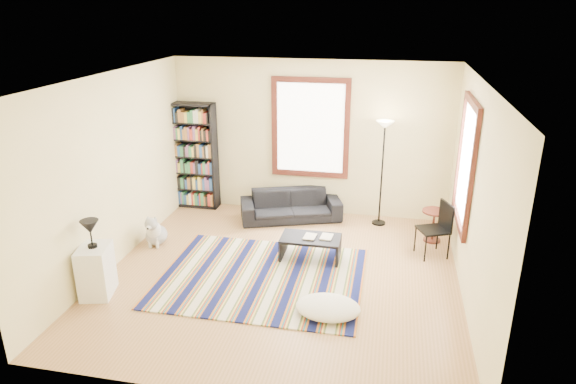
% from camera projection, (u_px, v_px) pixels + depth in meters
% --- Properties ---
extents(floor, '(5.00, 5.00, 0.10)m').
position_uv_depth(floor, '(281.00, 278.00, 7.43)').
color(floor, '#AC7C4E').
rests_on(floor, ground).
extents(ceiling, '(5.00, 5.00, 0.10)m').
position_uv_depth(ceiling, '(280.00, 75.00, 6.43)').
color(ceiling, white).
rests_on(ceiling, floor).
extents(wall_back, '(5.00, 0.10, 2.80)m').
position_uv_depth(wall_back, '(311.00, 138.00, 9.27)').
color(wall_back, beige).
rests_on(wall_back, floor).
extents(wall_front, '(5.00, 0.10, 2.80)m').
position_uv_depth(wall_front, '(219.00, 276.00, 4.59)').
color(wall_front, beige).
rests_on(wall_front, floor).
extents(wall_left, '(0.10, 5.00, 2.80)m').
position_uv_depth(wall_left, '(109.00, 172.00, 7.41)').
color(wall_left, beige).
rests_on(wall_left, floor).
extents(wall_right, '(0.10, 5.00, 2.80)m').
position_uv_depth(wall_right, '(478.00, 197.00, 6.45)').
color(wall_right, beige).
rests_on(wall_right, floor).
extents(window_back, '(1.20, 0.06, 1.60)m').
position_uv_depth(window_back, '(310.00, 128.00, 9.13)').
color(window_back, white).
rests_on(window_back, wall_back).
extents(window_right, '(0.06, 1.20, 1.60)m').
position_uv_depth(window_right, '(466.00, 163.00, 7.13)').
color(window_right, white).
rests_on(window_right, wall_right).
extents(rug, '(2.86, 2.29, 0.02)m').
position_uv_depth(rug, '(262.00, 277.00, 7.34)').
color(rug, '#0C1140').
rests_on(rug, floor).
extents(sofa, '(1.25, 1.91, 0.52)m').
position_uv_depth(sofa, '(291.00, 205.00, 9.26)').
color(sofa, black).
rests_on(sofa, floor).
extents(bookshelf, '(0.90, 0.30, 2.00)m').
position_uv_depth(bookshelf, '(193.00, 156.00, 9.62)').
color(bookshelf, black).
rests_on(bookshelf, floor).
extents(coffee_table, '(0.99, 0.68, 0.36)m').
position_uv_depth(coffee_table, '(310.00, 248.00, 7.83)').
color(coffee_table, black).
rests_on(coffee_table, floor).
extents(book_a, '(0.20, 0.25, 0.02)m').
position_uv_depth(book_a, '(304.00, 236.00, 7.79)').
color(book_a, beige).
rests_on(book_a, coffee_table).
extents(book_b, '(0.19, 0.25, 0.02)m').
position_uv_depth(book_b, '(321.00, 236.00, 7.79)').
color(book_b, beige).
rests_on(book_b, coffee_table).
extents(floor_cushion, '(0.98, 0.86, 0.21)m').
position_uv_depth(floor_cushion, '(328.00, 307.00, 6.44)').
color(floor_cushion, white).
rests_on(floor_cushion, floor).
extents(floor_lamp, '(0.32, 0.32, 1.86)m').
position_uv_depth(floor_lamp, '(382.00, 174.00, 8.82)').
color(floor_lamp, black).
rests_on(floor_lamp, floor).
extents(side_table, '(0.47, 0.47, 0.54)m').
position_uv_depth(side_table, '(433.00, 226.00, 8.39)').
color(side_table, '#481812').
rests_on(side_table, floor).
extents(folding_chair, '(0.54, 0.53, 0.86)m').
position_uv_depth(folding_chair, '(433.00, 230.00, 7.85)').
color(folding_chair, black).
rests_on(folding_chair, floor).
extents(white_cabinet, '(0.49, 0.58, 0.70)m').
position_uv_depth(white_cabinet, '(96.00, 271.00, 6.82)').
color(white_cabinet, white).
rests_on(white_cabinet, floor).
extents(table_lamp, '(0.29, 0.29, 0.38)m').
position_uv_depth(table_lamp, '(91.00, 234.00, 6.63)').
color(table_lamp, black).
rests_on(table_lamp, white_cabinet).
extents(dog, '(0.42, 0.55, 0.52)m').
position_uv_depth(dog, '(156.00, 229.00, 8.29)').
color(dog, silver).
rests_on(dog, floor).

